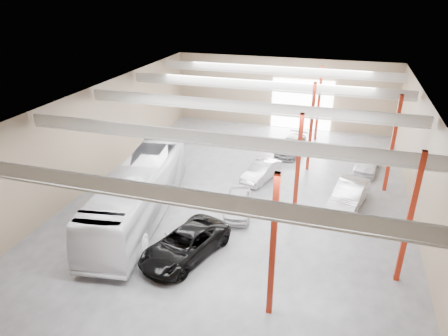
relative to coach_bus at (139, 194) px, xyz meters
The scene contains 8 objects.
depot_shell 8.19m from the coach_bus, 41.31° to the left, with size 22.12×32.12×7.06m.
coach_bus is the anchor object (origin of this frame).
black_sedan 5.13m from the coach_bus, 33.87° to the right, with size 2.57×5.58×1.55m, color black.
car_row_a 6.31m from the coach_bus, 22.59° to the left, with size 1.64×4.07×1.39m, color silver.
car_row_b 9.83m from the coach_bus, 50.93° to the left, with size 1.44×4.13×1.36m, color #B9B8BE.
car_row_c 15.51m from the coach_bus, 60.67° to the left, with size 1.92×4.73×1.37m, color slate.
car_right_near 13.66m from the coach_bus, 23.07° to the left, with size 1.75×5.01×1.65m, color silver.
car_right_far 17.99m from the coach_bus, 39.70° to the left, with size 1.68×4.16×1.42m, color silver.
Camera 1 is at (5.80, -23.69, 13.53)m, focal length 32.00 mm.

